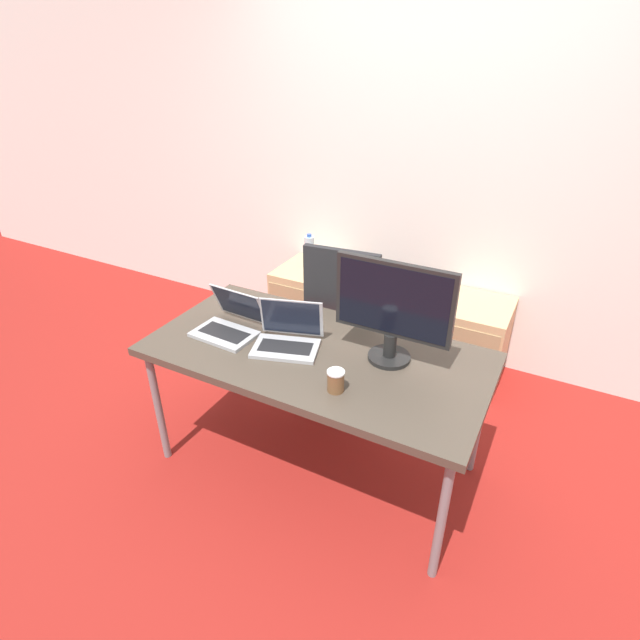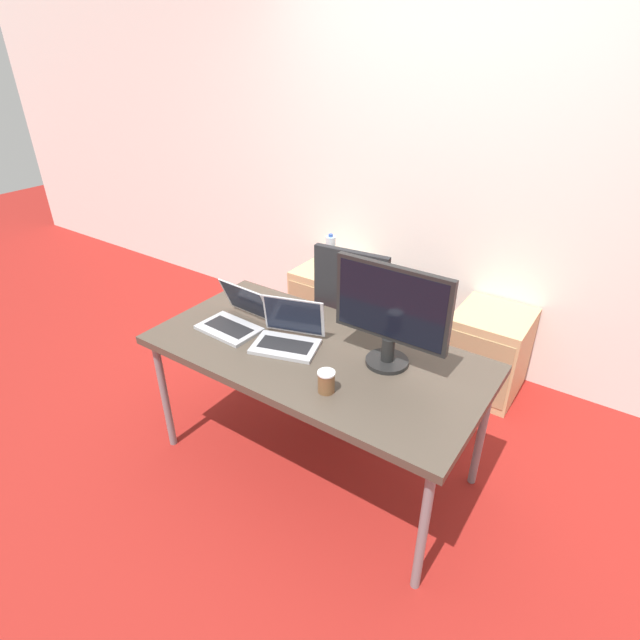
{
  "view_description": "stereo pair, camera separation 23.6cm",
  "coord_description": "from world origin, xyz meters",
  "px_view_note": "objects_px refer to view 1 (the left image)",
  "views": [
    {
      "loc": [
        0.96,
        -1.78,
        2.05
      ],
      "look_at": [
        0.0,
        0.04,
        0.88
      ],
      "focal_mm": 28.0,
      "sensor_mm": 36.0,
      "label": 1
    },
    {
      "loc": [
        1.16,
        -1.65,
        2.05
      ],
      "look_at": [
        0.0,
        0.04,
        0.88
      ],
      "focal_mm": 28.0,
      "sensor_mm": 36.0,
      "label": 2
    }
  ],
  "objects_px": {
    "cabinet_right": "(470,342)",
    "coffee_cup_brown": "(336,381)",
    "office_chair": "(350,338)",
    "monitor": "(393,309)",
    "cabinet_left": "(310,302)",
    "laptop_right": "(288,338)",
    "coffee_cup_white": "(306,315)",
    "laptop_left": "(229,324)",
    "water_bottle": "(309,253)"
  },
  "relations": [
    {
      "from": "coffee_cup_white",
      "to": "coffee_cup_brown",
      "type": "height_order",
      "value": "coffee_cup_brown"
    },
    {
      "from": "cabinet_left",
      "to": "cabinet_right",
      "type": "height_order",
      "value": "same"
    },
    {
      "from": "cabinet_right",
      "to": "laptop_right",
      "type": "relative_size",
      "value": 1.55
    },
    {
      "from": "cabinet_left",
      "to": "monitor",
      "type": "xyz_separation_m",
      "value": [
        1.03,
        -1.08,
        0.72
      ]
    },
    {
      "from": "coffee_cup_brown",
      "to": "laptop_left",
      "type": "bearing_deg",
      "value": 164.94
    },
    {
      "from": "laptop_left",
      "to": "monitor",
      "type": "distance_m",
      "value": 0.85
    },
    {
      "from": "cabinet_right",
      "to": "laptop_left",
      "type": "height_order",
      "value": "laptop_left"
    },
    {
      "from": "laptop_right",
      "to": "cabinet_right",
      "type": "bearing_deg",
      "value": 60.93
    },
    {
      "from": "cabinet_right",
      "to": "monitor",
      "type": "xyz_separation_m",
      "value": [
        -0.2,
        -1.08,
        0.72
      ]
    },
    {
      "from": "coffee_cup_brown",
      "to": "coffee_cup_white",
      "type": "bearing_deg",
      "value": 131.34
    },
    {
      "from": "cabinet_left",
      "to": "monitor",
      "type": "height_order",
      "value": "monitor"
    },
    {
      "from": "laptop_left",
      "to": "laptop_right",
      "type": "bearing_deg",
      "value": 3.43
    },
    {
      "from": "cabinet_right",
      "to": "laptop_left",
      "type": "distance_m",
      "value": 1.67
    },
    {
      "from": "laptop_left",
      "to": "coffee_cup_brown",
      "type": "bearing_deg",
      "value": -15.06
    },
    {
      "from": "cabinet_left",
      "to": "monitor",
      "type": "distance_m",
      "value": 1.66
    },
    {
      "from": "cabinet_right",
      "to": "coffee_cup_brown",
      "type": "xyz_separation_m",
      "value": [
        -0.31,
        -1.42,
        0.5
      ]
    },
    {
      "from": "coffee_cup_brown",
      "to": "laptop_right",
      "type": "bearing_deg",
      "value": 150.24
    },
    {
      "from": "cabinet_left",
      "to": "coffee_cup_white",
      "type": "height_order",
      "value": "coffee_cup_white"
    },
    {
      "from": "water_bottle",
      "to": "coffee_cup_brown",
      "type": "height_order",
      "value": "coffee_cup_brown"
    },
    {
      "from": "laptop_right",
      "to": "monitor",
      "type": "bearing_deg",
      "value": 14.78
    },
    {
      "from": "cabinet_right",
      "to": "coffee_cup_brown",
      "type": "height_order",
      "value": "coffee_cup_brown"
    },
    {
      "from": "water_bottle",
      "to": "coffee_cup_brown",
      "type": "bearing_deg",
      "value": -57.26
    },
    {
      "from": "laptop_left",
      "to": "coffee_cup_white",
      "type": "bearing_deg",
      "value": 41.18
    },
    {
      "from": "laptop_left",
      "to": "office_chair",
      "type": "bearing_deg",
      "value": 65.25
    },
    {
      "from": "cabinet_right",
      "to": "coffee_cup_brown",
      "type": "distance_m",
      "value": 1.54
    },
    {
      "from": "laptop_left",
      "to": "cabinet_right",
      "type": "bearing_deg",
      "value": 50.71
    },
    {
      "from": "cabinet_right",
      "to": "monitor",
      "type": "height_order",
      "value": "monitor"
    },
    {
      "from": "water_bottle",
      "to": "coffee_cup_white",
      "type": "height_order",
      "value": "water_bottle"
    },
    {
      "from": "coffee_cup_white",
      "to": "coffee_cup_brown",
      "type": "xyz_separation_m",
      "value": [
        0.4,
        -0.45,
        0.0
      ]
    },
    {
      "from": "cabinet_left",
      "to": "water_bottle",
      "type": "bearing_deg",
      "value": 90.0
    },
    {
      "from": "office_chair",
      "to": "water_bottle",
      "type": "bearing_deg",
      "value": 138.77
    },
    {
      "from": "water_bottle",
      "to": "laptop_right",
      "type": "height_order",
      "value": "laptop_right"
    },
    {
      "from": "office_chair",
      "to": "laptop_right",
      "type": "relative_size",
      "value": 2.91
    },
    {
      "from": "cabinet_left",
      "to": "laptop_left",
      "type": "distance_m",
      "value": 1.35
    },
    {
      "from": "cabinet_right",
      "to": "water_bottle",
      "type": "bearing_deg",
      "value": 179.9
    },
    {
      "from": "laptop_right",
      "to": "monitor",
      "type": "height_order",
      "value": "monitor"
    },
    {
      "from": "office_chair",
      "to": "monitor",
      "type": "xyz_separation_m",
      "value": [
        0.47,
        -0.6,
        0.61
      ]
    },
    {
      "from": "laptop_left",
      "to": "laptop_right",
      "type": "relative_size",
      "value": 0.89
    },
    {
      "from": "office_chair",
      "to": "laptop_right",
      "type": "distance_m",
      "value": 0.82
    },
    {
      "from": "laptop_right",
      "to": "coffee_cup_brown",
      "type": "relative_size",
      "value": 3.65
    },
    {
      "from": "cabinet_left",
      "to": "coffee_cup_brown",
      "type": "bearing_deg",
      "value": -57.21
    },
    {
      "from": "cabinet_right",
      "to": "coffee_cup_white",
      "type": "relative_size",
      "value": 6.04
    },
    {
      "from": "monitor",
      "to": "office_chair",
      "type": "bearing_deg",
      "value": 128.17
    },
    {
      "from": "water_bottle",
      "to": "cabinet_left",
      "type": "bearing_deg",
      "value": -90.0
    },
    {
      "from": "laptop_left",
      "to": "water_bottle",
      "type": "bearing_deg",
      "value": 99.97
    },
    {
      "from": "office_chair",
      "to": "monitor",
      "type": "height_order",
      "value": "monitor"
    },
    {
      "from": "water_bottle",
      "to": "cabinet_right",
      "type": "bearing_deg",
      "value": -0.1
    },
    {
      "from": "laptop_left",
      "to": "coffee_cup_white",
      "type": "relative_size",
      "value": 3.48
    },
    {
      "from": "water_bottle",
      "to": "monitor",
      "type": "relative_size",
      "value": 0.49
    },
    {
      "from": "cabinet_left",
      "to": "coffee_cup_white",
      "type": "xyz_separation_m",
      "value": [
        0.52,
        -0.97,
        0.5
      ]
    }
  ]
}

